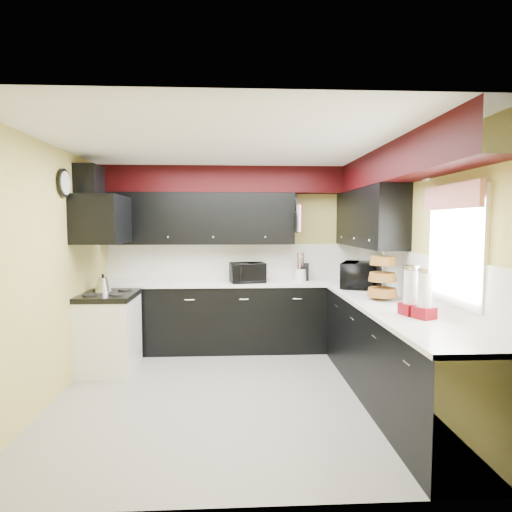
{
  "coord_description": "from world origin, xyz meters",
  "views": [
    {
      "loc": [
        -0.02,
        -4.29,
        1.74
      ],
      "look_at": [
        0.24,
        0.89,
        1.34
      ],
      "focal_mm": 30.0,
      "sensor_mm": 36.0,
      "label": 1
    }
  ],
  "objects": [
    {
      "name": "pan_low",
      "position": [
        0.82,
        1.68,
        1.72
      ],
      "size": [
        0.03,
        0.24,
        0.42
      ],
      "primitive_type": null,
      "color": "black",
      "rests_on": "upper_back"
    },
    {
      "name": "pan_mid",
      "position": [
        0.82,
        1.42,
        1.75
      ],
      "size": [
        0.03,
        0.28,
        0.46
      ],
      "primitive_type": null,
      "color": "black",
      "rests_on": "upper_back"
    },
    {
      "name": "upper_back",
      "position": [
        -0.5,
        1.62,
        1.8
      ],
      "size": [
        2.6,
        0.35,
        0.7
      ],
      "primitive_type": "cube",
      "color": "black",
      "rests_on": "wall_back"
    },
    {
      "name": "knife_block",
      "position": [
        0.96,
        1.57,
        1.05
      ],
      "size": [
        0.13,
        0.16,
        0.23
      ],
      "primitive_type": "cube",
      "rotation": [
        0.0,
        0.0,
        -0.21
      ],
      "color": "black",
      "rests_on": "counter_back"
    },
    {
      "name": "hood",
      "position": [
        -1.55,
        0.75,
        1.78
      ],
      "size": [
        0.5,
        0.78,
        0.55
      ],
      "primitive_type": "cube",
      "color": "black",
      "rests_on": "wall_left"
    },
    {
      "name": "dispenser_a",
      "position": [
        1.51,
        -0.69,
        1.15
      ],
      "size": [
        0.18,
        0.18,
        0.41
      ],
      "primitive_type": null,
      "rotation": [
        0.0,
        0.0,
        0.25
      ],
      "color": "#5C0C07",
      "rests_on": "counter_right"
    },
    {
      "name": "toaster_oven",
      "position": [
        0.16,
        1.44,
        1.07
      ],
      "size": [
        0.51,
        0.45,
        0.26
      ],
      "primitive_type": "imported",
      "rotation": [
        0.0,
        0.0,
        0.17
      ],
      "color": "black",
      "rests_on": "counter_back"
    },
    {
      "name": "ground",
      "position": [
        0.0,
        0.0,
        0.0
      ],
      "size": [
        3.6,
        3.6,
        0.0
      ],
      "primitive_type": "plane",
      "color": "gray",
      "rests_on": "ground"
    },
    {
      "name": "pan_top",
      "position": [
        0.82,
        1.55,
        2.0
      ],
      "size": [
        0.03,
        0.22,
        0.4
      ],
      "primitive_type": null,
      "color": "black",
      "rests_on": "upper_back"
    },
    {
      "name": "window",
      "position": [
        1.79,
        -0.9,
        1.55
      ],
      "size": [
        0.03,
        0.86,
        0.96
      ],
      "primitive_type": null,
      "color": "white",
      "rests_on": "wall_right"
    },
    {
      "name": "splash_back",
      "position": [
        0.0,
        1.79,
        1.19
      ],
      "size": [
        3.6,
        0.02,
        0.5
      ],
      "primitive_type": "cube",
      "color": "white",
      "rests_on": "counter_back"
    },
    {
      "name": "ceiling",
      "position": [
        0.0,
        0.0,
        2.5
      ],
      "size": [
        3.6,
        3.6,
        0.06
      ],
      "primitive_type": "cube",
      "color": "white",
      "rests_on": "wall_back"
    },
    {
      "name": "hood_duct",
      "position": [
        -1.68,
        0.75,
        2.2
      ],
      "size": [
        0.24,
        0.4,
        0.4
      ],
      "primitive_type": "cube",
      "color": "black",
      "rests_on": "wall_left"
    },
    {
      "name": "upper_right",
      "position": [
        1.62,
        0.9,
        1.8
      ],
      "size": [
        0.35,
        1.8,
        0.7
      ],
      "primitive_type": "cube",
      "color": "black",
      "rests_on": "wall_right"
    },
    {
      "name": "cab_back",
      "position": [
        0.0,
        1.5,
        0.45
      ],
      "size": [
        3.6,
        0.6,
        0.9
      ],
      "primitive_type": "cube",
      "color": "black",
      "rests_on": "ground"
    },
    {
      "name": "dispenser_b",
      "position": [
        1.56,
        -0.85,
        1.14
      ],
      "size": [
        0.19,
        0.19,
        0.4
      ],
      "primitive_type": null,
      "rotation": [
        0.0,
        0.0,
        0.42
      ],
      "color": "#641507",
      "rests_on": "counter_right"
    },
    {
      "name": "splash_right",
      "position": [
        1.79,
        0.0,
        1.19
      ],
      "size": [
        0.02,
        3.6,
        0.5
      ],
      "primitive_type": "cube",
      "color": "white",
      "rests_on": "counter_right"
    },
    {
      "name": "kettle",
      "position": [
        -1.59,
        0.86,
        1.0
      ],
      "size": [
        0.21,
        0.21,
        0.17
      ],
      "primitive_type": null,
      "rotation": [
        0.0,
        0.0,
        0.11
      ],
      "color": "#B0AFB4",
      "rests_on": "cooktop"
    },
    {
      "name": "stove",
      "position": [
        -1.5,
        0.75,
        0.43
      ],
      "size": [
        0.6,
        0.75,
        0.86
      ],
      "primitive_type": "cube",
      "color": "white",
      "rests_on": "ground"
    },
    {
      "name": "soffit_back",
      "position": [
        0.0,
        1.62,
        2.33
      ],
      "size": [
        3.6,
        0.36,
        0.35
      ],
      "primitive_type": "cube",
      "color": "black",
      "rests_on": "wall_back"
    },
    {
      "name": "cab_right",
      "position": [
        1.5,
        -0.3,
        0.45
      ],
      "size": [
        0.6,
        3.0,
        0.9
      ],
      "primitive_type": "cube",
      "color": "black",
      "rests_on": "ground"
    },
    {
      "name": "wall_back",
      "position": [
        0.0,
        1.8,
        1.25
      ],
      "size": [
        3.6,
        0.06,
        2.5
      ],
      "primitive_type": "cube",
      "color": "#E0C666",
      "rests_on": "ground"
    },
    {
      "name": "microwave",
      "position": [
        1.52,
        0.91,
        1.1
      ],
      "size": [
        0.57,
        0.67,
        0.31
      ],
      "primitive_type": "imported",
      "rotation": [
        0.0,
        0.0,
        1.17
      ],
      "color": "black",
      "rests_on": "counter_right"
    },
    {
      "name": "wall_right",
      "position": [
        1.8,
        0.0,
        1.25
      ],
      "size": [
        0.06,
        3.6,
        2.5
      ],
      "primitive_type": "cube",
      "color": "#E0C666",
      "rests_on": "ground"
    },
    {
      "name": "cooktop",
      "position": [
        -1.5,
        0.75,
        0.89
      ],
      "size": [
        0.62,
        0.77,
        0.06
      ],
      "primitive_type": "cube",
      "color": "black",
      "rests_on": "stove"
    },
    {
      "name": "counter_right",
      "position": [
        1.5,
        -0.3,
        0.92
      ],
      "size": [
        0.64,
        3.02,
        0.04
      ],
      "primitive_type": "cube",
      "color": "white",
      "rests_on": "cab_right"
    },
    {
      "name": "soffit_right",
      "position": [
        1.62,
        -0.18,
        2.33
      ],
      "size": [
        0.36,
        3.24,
        0.35
      ],
      "primitive_type": "cube",
      "color": "black",
      "rests_on": "wall_right"
    },
    {
      "name": "utensil_crock",
      "position": [
        0.89,
        1.53,
        1.02
      ],
      "size": [
        0.16,
        0.16,
        0.17
      ],
      "primitive_type": "cylinder",
      "rotation": [
        0.0,
        0.0,
        -0.05
      ],
      "color": "silver",
      "rests_on": "counter_back"
    },
    {
      "name": "deco_plate",
      "position": [
        1.77,
        -0.35,
        2.25
      ],
      "size": [
        0.03,
        0.24,
        0.24
      ],
      "primitive_type": null,
      "color": "white",
      "rests_on": "wall_right"
    },
    {
      "name": "clock",
      "position": [
        -1.77,
        0.25,
        2.15
      ],
      "size": [
        0.03,
        0.3,
        0.3
      ],
      "primitive_type": null,
      "color": "black",
      "rests_on": "wall_left"
    },
    {
      "name": "counter_back",
      "position": [
        0.0,
        1.5,
        0.92
      ],
      "size": [
        3.62,
        0.64,
        0.04
      ],
      "primitive_type": "cube",
      "color": "white",
      "rests_on": "cab_back"
    },
    {
      "name": "baskets",
      "position": [
        1.52,
        0.05,
        1.18
      ],
      "size": [
        0.27,
        0.27,
        0.5
      ],
      "primitive_type": null,
      "color": "brown",
      "rests_on": "upper_right"
    },
    {
      "name": "cut_board",
      "position": [
        0.83,
        1.3,
        1.8
      ],
      "size": [
        0.03,
        0.26,
        0.35
      ],
      "primitive_type": "cube",
      "color": "white",
      "rests_on": "upper_back"
    },
    {
      "name": "valance",
      "position": [
        1.73,
        -0.9,
        1.95
      ],
      "size": [
        0.04,
        0.88,
        0.2
      ],
      "primitive_type": "cube",
      "color": "red",
      "rests_on": "wall_right"
    },
    {
      "name": "wall_left",
      "position": [
        -1.8,
        0.0,
        1.25
      ],
      "size": [
        0.06,
        3.6,
        2.5
      ],
      "primitive_type": "cube",
      "color": "#E0C666",
      "rests_on": "ground"
    }
  ]
}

